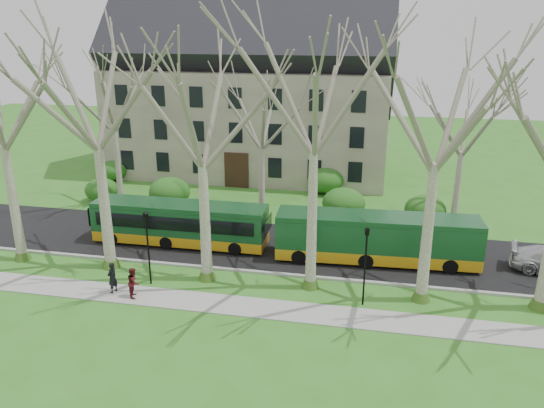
# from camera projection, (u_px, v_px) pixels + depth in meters

# --- Properties ---
(ground) EXTENTS (120.00, 120.00, 0.00)m
(ground) POSITION_uv_depth(u_px,v_px,m) (257.00, 285.00, 30.17)
(ground) COLOR #336F1F
(ground) RESTS_ON ground
(sidewalk) EXTENTS (70.00, 2.00, 0.06)m
(sidewalk) POSITION_uv_depth(u_px,v_px,m) (246.00, 307.00, 27.85)
(sidewalk) COLOR gray
(sidewalk) RESTS_ON ground
(road) EXTENTS (80.00, 8.00, 0.06)m
(road) POSITION_uv_depth(u_px,v_px,m) (275.00, 247.00, 35.26)
(road) COLOR black
(road) RESTS_ON ground
(curb) EXTENTS (80.00, 0.25, 0.14)m
(curb) POSITION_uv_depth(u_px,v_px,m) (262.00, 272.00, 31.54)
(curb) COLOR #A5A39E
(curb) RESTS_ON ground
(building) EXTENTS (26.50, 12.20, 16.00)m
(building) POSITION_uv_depth(u_px,v_px,m) (251.00, 89.00, 50.89)
(building) COLOR gray
(building) RESTS_ON ground
(tree_row_verge) EXTENTS (49.00, 7.00, 14.00)m
(tree_row_verge) POSITION_uv_depth(u_px,v_px,m) (257.00, 165.00, 28.16)
(tree_row_verge) COLOR gray
(tree_row_verge) RESTS_ON ground
(tree_row_far) EXTENTS (33.00, 7.00, 12.00)m
(tree_row_far) POSITION_uv_depth(u_px,v_px,m) (272.00, 140.00, 38.65)
(tree_row_far) COLOR gray
(tree_row_far) RESTS_ON ground
(lamp_row) EXTENTS (36.22, 0.22, 4.30)m
(lamp_row) POSITION_uv_depth(u_px,v_px,m) (252.00, 251.00, 28.41)
(lamp_row) COLOR black
(lamp_row) RESTS_ON ground
(hedges) EXTENTS (30.60, 8.60, 2.00)m
(hedges) POSITION_uv_depth(u_px,v_px,m) (240.00, 191.00, 43.69)
(hedges) COLOR #1D4D16
(hedges) RESTS_ON ground
(bus_lead) EXTENTS (11.65, 2.43, 2.91)m
(bus_lead) POSITION_uv_depth(u_px,v_px,m) (180.00, 223.00, 35.27)
(bus_lead) COLOR #134521
(bus_lead) RESTS_ON road
(bus_follow) EXTENTS (12.42, 3.17, 3.08)m
(bus_follow) POSITION_uv_depth(u_px,v_px,m) (377.00, 238.00, 32.64)
(bus_follow) COLOR #134521
(bus_follow) RESTS_ON road
(pedestrian_a) EXTENTS (0.57, 0.73, 1.77)m
(pedestrian_a) POSITION_uv_depth(u_px,v_px,m) (112.00, 278.00, 29.00)
(pedestrian_a) COLOR black
(pedestrian_a) RESTS_ON sidewalk
(pedestrian_b) EXTENTS (0.83, 0.95, 1.67)m
(pedestrian_b) POSITION_uv_depth(u_px,v_px,m) (134.00, 282.00, 28.60)
(pedestrian_b) COLOR #521219
(pedestrian_b) RESTS_ON sidewalk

